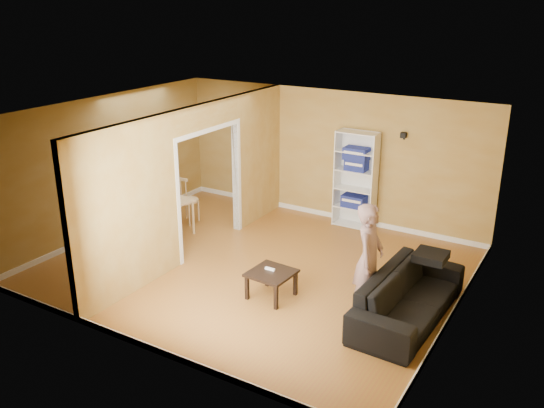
% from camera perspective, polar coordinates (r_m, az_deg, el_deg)
% --- Properties ---
extents(room_shell, '(6.50, 6.50, 6.50)m').
position_cam_1_polar(room_shell, '(9.21, -1.71, 1.02)').
color(room_shell, olive).
rests_on(room_shell, ground).
extents(partition, '(0.22, 5.50, 2.60)m').
position_cam_1_polar(partition, '(9.88, -7.59, 2.17)').
color(partition, tan).
rests_on(partition, ground).
extents(wall_speaker, '(0.10, 0.10, 0.10)m').
position_cam_1_polar(wall_speaker, '(10.79, 12.90, 6.67)').
color(wall_speaker, black).
rests_on(wall_speaker, room_shell).
extents(sofa, '(2.37, 1.09, 0.89)m').
position_cam_1_polar(sofa, '(8.30, 13.45, -8.24)').
color(sofa, black).
rests_on(sofa, ground).
extents(person, '(0.75, 0.61, 1.92)m').
position_cam_1_polar(person, '(8.14, 9.63, -4.48)').
color(person, slate).
rests_on(person, ground).
extents(bookshelf, '(0.80, 0.35, 1.90)m').
position_cam_1_polar(bookshelf, '(11.24, 8.39, 2.44)').
color(bookshelf, white).
rests_on(bookshelf, ground).
extents(paper_box_navy_a, '(0.46, 0.30, 0.23)m').
position_cam_1_polar(paper_box_navy_a, '(11.33, 8.14, 0.31)').
color(paper_box_navy_a, navy).
rests_on(paper_box_navy_a, bookshelf).
extents(paper_box_navy_b, '(0.41, 0.27, 0.21)m').
position_cam_1_polar(paper_box_navy_b, '(11.11, 8.36, 3.86)').
color(paper_box_navy_b, '#1D2048').
rests_on(paper_box_navy_b, bookshelf).
extents(paper_box_navy_c, '(0.46, 0.30, 0.24)m').
position_cam_1_polar(paper_box_navy_c, '(11.05, 8.37, 5.10)').
color(paper_box_navy_c, '#1A224A').
rests_on(paper_box_navy_c, bookshelf).
extents(coffee_table, '(0.63, 0.63, 0.42)m').
position_cam_1_polar(coffee_table, '(8.64, -0.06, -7.12)').
color(coffee_table, black).
rests_on(coffee_table, ground).
extents(game_controller, '(0.16, 0.04, 0.03)m').
position_cam_1_polar(game_controller, '(8.66, -0.20, -6.46)').
color(game_controller, white).
rests_on(game_controller, coffee_table).
extents(dining_table, '(1.11, 0.74, 0.69)m').
position_cam_1_polar(dining_table, '(11.07, -10.90, 0.19)').
color(dining_table, tan).
rests_on(dining_table, ground).
extents(chair_left, '(0.47, 0.47, 0.95)m').
position_cam_1_polar(chair_left, '(11.65, -13.84, 0.25)').
color(chair_left, tan).
rests_on(chair_left, ground).
extents(chair_near, '(0.50, 0.50, 0.99)m').
position_cam_1_polar(chair_near, '(10.65, -12.79, -1.42)').
color(chair_near, tan).
rests_on(chair_near, ground).
extents(chair_far, '(0.46, 0.46, 0.99)m').
position_cam_1_polar(chair_far, '(11.53, -8.42, 0.50)').
color(chair_far, '#DABF89').
rests_on(chair_far, ground).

